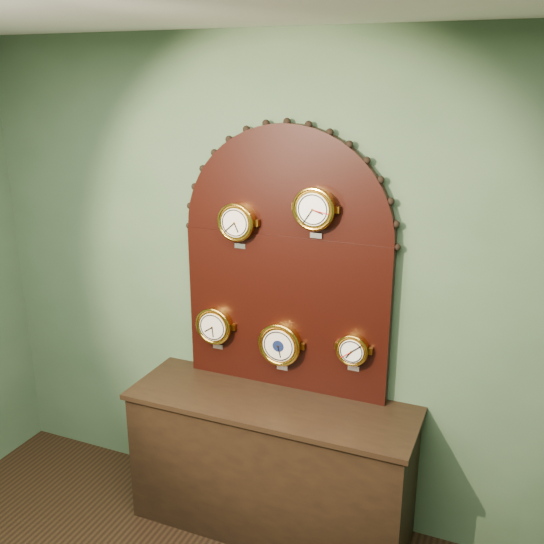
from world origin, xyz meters
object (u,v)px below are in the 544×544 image
at_px(display_board, 286,254).
at_px(barometer, 280,344).
at_px(tide_clock, 353,349).
at_px(hygrometer, 215,325).
at_px(roman_clock, 237,222).
at_px(arabic_clock, 315,209).
at_px(shop_counter, 271,467).

bearing_deg(display_board, barometer, -94.06).
bearing_deg(barometer, tide_clock, 0.28).
bearing_deg(display_board, hygrometer, -171.04).
distance_m(roman_clock, arabic_clock, 0.46).
distance_m(display_board, tide_clock, 0.63).
distance_m(shop_counter, hygrometer, 0.88).
height_order(shop_counter, tide_clock, tide_clock).
bearing_deg(display_board, roman_clock, -165.92).
bearing_deg(barometer, arabic_clock, 0.21).
bearing_deg(tide_clock, shop_counter, -159.65).
xyz_separation_m(shop_counter, roman_clock, (-0.26, 0.15, 1.40)).
relative_size(arabic_clock, barometer, 0.92).
xyz_separation_m(shop_counter, display_board, (0.00, 0.22, 1.23)).
bearing_deg(tide_clock, barometer, -179.72).
xyz_separation_m(shop_counter, tide_clock, (0.42, 0.15, 0.75)).
distance_m(roman_clock, tide_clock, 0.94).
distance_m(shop_counter, display_board, 1.25).
relative_size(display_board, tide_clock, 6.64).
relative_size(shop_counter, roman_clock, 5.98).
distance_m(roman_clock, hygrometer, 0.66).
height_order(roman_clock, barometer, roman_clock).
bearing_deg(arabic_clock, hygrometer, 179.99).
xyz_separation_m(hygrometer, barometer, (0.42, -0.00, -0.05)).
height_order(display_board, hygrometer, display_board).
distance_m(display_board, roman_clock, 0.32).
xyz_separation_m(display_board, hygrometer, (-0.42, -0.07, -0.47)).
bearing_deg(barometer, display_board, 85.94).
height_order(shop_counter, roman_clock, roman_clock).
xyz_separation_m(hygrometer, tide_clock, (0.84, 0.00, -0.01)).
relative_size(display_board, hygrometer, 5.52).
xyz_separation_m(shop_counter, arabic_clock, (0.18, 0.15, 1.51)).
distance_m(shop_counter, barometer, 0.73).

